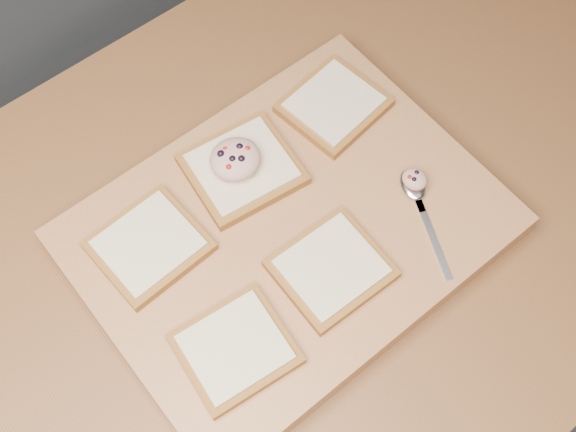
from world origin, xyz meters
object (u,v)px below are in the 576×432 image
object	(u,v)px
cutting_board	(288,232)
bread_far_center	(242,169)
tuna_salad_dollop	(235,159)
spoon	(416,192)

from	to	relation	value
cutting_board	bread_far_center	xyz separation A→B (m)	(0.00, 0.10, 0.03)
cutting_board	bread_far_center	distance (m)	0.10
bread_far_center	tuna_salad_dollop	xyz separation A→B (m)	(-0.01, 0.00, 0.02)
cutting_board	spoon	world-z (taller)	spoon
cutting_board	tuna_salad_dollop	bearing A→B (deg)	92.30
bread_far_center	tuna_salad_dollop	bearing A→B (deg)	146.10
bread_far_center	tuna_salad_dollop	distance (m)	0.03
tuna_salad_dollop	spoon	size ratio (longest dim) A/B	0.43
bread_far_center	spoon	size ratio (longest dim) A/B	0.97
cutting_board	bread_far_center	world-z (taller)	bread_far_center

